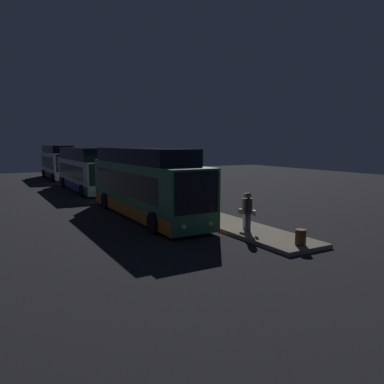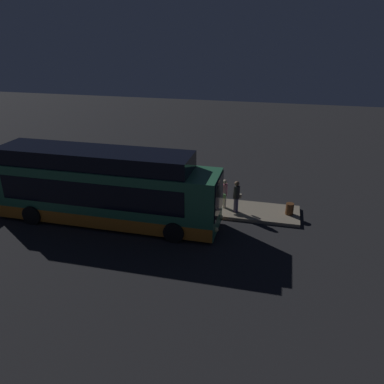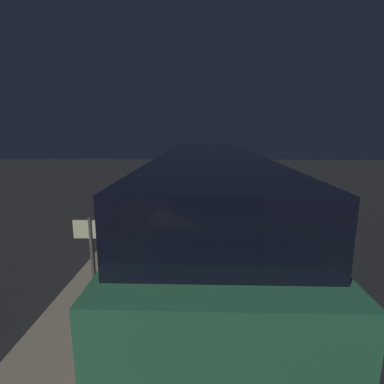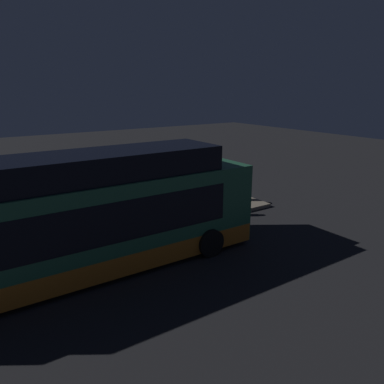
{
  "view_description": "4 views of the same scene",
  "coord_description": "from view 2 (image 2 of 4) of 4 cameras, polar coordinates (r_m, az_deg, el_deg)",
  "views": [
    {
      "loc": [
        20.18,
        -8.44,
        4.33
      ],
      "look_at": [
        4.35,
        0.55,
        1.95
      ],
      "focal_mm": 35.0,
      "sensor_mm": 36.0,
      "label": 1
    },
    {
      "loc": [
        8.6,
        -16.74,
        9.59
      ],
      "look_at": [
        4.35,
        0.55,
        1.95
      ],
      "focal_mm": 35.0,
      "sensor_mm": 36.0,
      "label": 2
    },
    {
      "loc": [
        -8.52,
        0.16,
        4.61
      ],
      "look_at": [
        4.35,
        0.55,
        1.95
      ],
      "focal_mm": 28.0,
      "sensor_mm": 36.0,
      "label": 3
    },
    {
      "loc": [
        -3.77,
        -11.47,
        6.03
      ],
      "look_at": [
        4.35,
        0.55,
        1.95
      ],
      "focal_mm": 35.0,
      "sensor_mm": 36.0,
      "label": 4
    }
  ],
  "objects": [
    {
      "name": "bus_lead",
      "position": [
        20.47,
        -13.35,
        0.3
      ],
      "size": [
        12.38,
        2.84,
        4.04
      ],
      "color": "#2D704C",
      "rests_on": "ground"
    },
    {
      "name": "sign_post",
      "position": [
        23.5,
        -14.15,
        3.06
      ],
      "size": [
        0.1,
        0.79,
        2.47
      ],
      "color": "#4C4C51",
      "rests_on": "platform"
    },
    {
      "name": "passenger_boarding",
      "position": [
        21.02,
        6.8,
        -0.48
      ],
      "size": [
        0.55,
        0.63,
        1.85
      ],
      "rotation": [
        0.0,
        0.0,
        -0.54
      ],
      "color": "#4C476B",
      "rests_on": "platform"
    },
    {
      "name": "passenger_waiting",
      "position": [
        21.45,
        4.97,
        -0.07
      ],
      "size": [
        0.34,
        0.51,
        1.72
      ],
      "rotation": [
        0.0,
        0.0,
        3.09
      ],
      "color": "silver",
      "rests_on": "platform"
    },
    {
      "name": "trash_bin",
      "position": [
        21.55,
        14.65,
        -2.5
      ],
      "size": [
        0.44,
        0.44,
        0.65
      ],
      "color": "#593319",
      "rests_on": "platform"
    },
    {
      "name": "platform",
      "position": [
        23.38,
        -9.06,
        -1.04
      ],
      "size": [
        20.0,
        2.44,
        0.19
      ],
      "color": "gray",
      "rests_on": "ground"
    },
    {
      "name": "passenger_with_bags",
      "position": [
        22.93,
        -4.89,
        1.54
      ],
      "size": [
        0.48,
        0.58,
        1.75
      ],
      "rotation": [
        0.0,
        0.0,
        -0.4
      ],
      "color": "#6B604C",
      "rests_on": "platform"
    },
    {
      "name": "suitcase",
      "position": [
        22.92,
        -6.65,
        -0.25
      ],
      "size": [
        0.38,
        0.22,
        0.91
      ],
      "color": "beige",
      "rests_on": "platform"
    },
    {
      "name": "ground",
      "position": [
        21.12,
        -11.93,
        -4.32
      ],
      "size": [
        80.0,
        80.0,
        0.0
      ],
      "primitive_type": "plane",
      "color": "#232326"
    }
  ]
}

